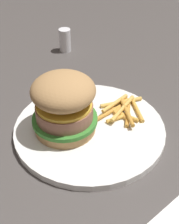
# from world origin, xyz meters

# --- Properties ---
(ground_plane) EXTENTS (1.60, 1.60, 0.00)m
(ground_plane) POSITION_xyz_m (0.00, 0.00, 0.00)
(ground_plane) COLOR #47423F
(plate) EXTENTS (0.25, 0.25, 0.01)m
(plate) POSITION_xyz_m (0.03, 0.01, 0.01)
(plate) COLOR white
(plate) RESTS_ON ground_plane
(sandwich) EXTENTS (0.11, 0.11, 0.10)m
(sandwich) POSITION_xyz_m (0.05, 0.05, 0.06)
(sandwich) COLOR tan
(sandwich) RESTS_ON plate
(fries_pile) EXTENTS (0.09, 0.11, 0.01)m
(fries_pile) POSITION_xyz_m (0.01, -0.05, 0.02)
(fries_pile) COLOR gold
(fries_pile) RESTS_ON plate
(salt_shaker) EXTENTS (0.03, 0.03, 0.06)m
(salt_shaker) POSITION_xyz_m (0.28, -0.16, 0.03)
(salt_shaker) COLOR white
(salt_shaker) RESTS_ON ground_plane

